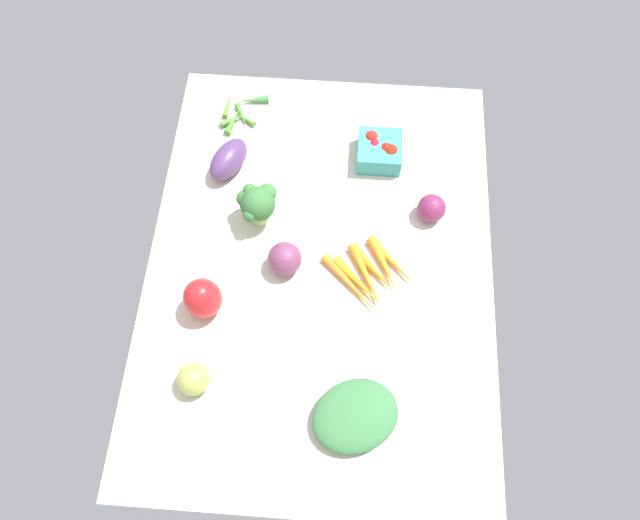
# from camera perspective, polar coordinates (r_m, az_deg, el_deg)

# --- Properties ---
(tablecloth) EXTENTS (1.04, 0.76, 0.02)m
(tablecloth) POSITION_cam_1_polar(r_m,az_deg,el_deg) (1.30, 0.00, -0.56)
(tablecloth) COLOR beige
(tablecloth) RESTS_ON ground
(red_onion_near_basket) EXTENTS (0.07, 0.07, 0.07)m
(red_onion_near_basket) POSITION_cam_1_polar(r_m,az_deg,el_deg) (1.26, -3.46, 0.12)
(red_onion_near_basket) COLOR #75395B
(red_onion_near_basket) RESTS_ON tablecloth
(broccoli_head) EXTENTS (0.09, 0.09, 0.11)m
(broccoli_head) POSITION_cam_1_polar(r_m,az_deg,el_deg) (1.30, -6.16, 5.52)
(broccoli_head) COLOR #9FCF7A
(broccoli_head) RESTS_ON tablecloth
(berry_basket) EXTENTS (0.10, 0.10, 0.06)m
(berry_basket) POSITION_cam_1_polar(r_m,az_deg,el_deg) (1.42, 5.83, 10.57)
(berry_basket) COLOR teal
(berry_basket) RESTS_ON tablecloth
(bell_pepper_red) EXTENTS (0.10, 0.10, 0.10)m
(bell_pepper_red) POSITION_cam_1_polar(r_m,az_deg,el_deg) (1.23, -11.38, -3.69)
(bell_pepper_red) COLOR red
(bell_pepper_red) RESTS_ON tablecloth
(leafy_greens_clump) EXTENTS (0.20, 0.22, 0.05)m
(leafy_greens_clump) POSITION_cam_1_polar(r_m,az_deg,el_deg) (1.17, 3.46, -14.93)
(leafy_greens_clump) COLOR #397340
(leafy_greens_clump) RESTS_ON tablecloth
(heirloom_tomato_green) EXTENTS (0.07, 0.07, 0.07)m
(heirloom_tomato_green) POSITION_cam_1_polar(r_m,az_deg,el_deg) (1.20, -12.26, -11.28)
(heirloom_tomato_green) COLOR #9BA84C
(heirloom_tomato_green) RESTS_ON tablecloth
(red_onion_center) EXTENTS (0.06, 0.06, 0.06)m
(red_onion_center) POSITION_cam_1_polar(r_m,az_deg,el_deg) (1.34, 10.82, 4.99)
(red_onion_center) COLOR #792752
(red_onion_center) RESTS_ON tablecloth
(okra_pile) EXTENTS (0.14, 0.12, 0.02)m
(okra_pile) POSITION_cam_1_polar(r_m,az_deg,el_deg) (1.52, -7.84, 14.07)
(okra_pile) COLOR #448C40
(okra_pile) RESTS_ON tablecloth
(carrot_bunch) EXTENTS (0.20, 0.22, 0.03)m
(carrot_bunch) POSITION_cam_1_polar(r_m,az_deg,el_deg) (1.27, 4.99, -1.37)
(carrot_bunch) COLOR orange
(carrot_bunch) RESTS_ON tablecloth
(eggplant) EXTENTS (0.14, 0.11, 0.07)m
(eggplant) POSITION_cam_1_polar(r_m,az_deg,el_deg) (1.41, -8.92, 9.67)
(eggplant) COLOR #57366A
(eggplant) RESTS_ON tablecloth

